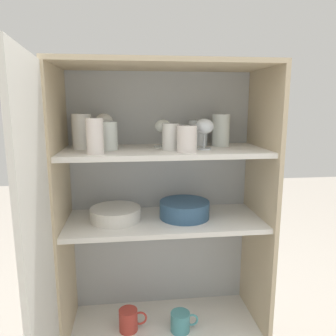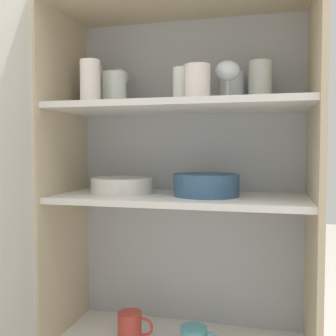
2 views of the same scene
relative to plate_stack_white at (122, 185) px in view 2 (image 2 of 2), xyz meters
The scene contains 19 objects.
cupboard_back_panel 0.28m from the plate_stack_white, 39.17° to the left, with size 0.85×0.02×1.39m, color #B2B7BC.
cupboard_side_left 0.24m from the plate_stack_white, behind, with size 0.02×0.37×1.39m, color #CCB793.
cupboard_side_right 0.63m from the plate_stack_white, ahead, with size 0.02×0.37×1.39m, color #CCB793.
cupboard_top_panel 0.63m from the plate_stack_white, ahead, with size 0.85×0.37×0.02m, color #CCB793.
shelf_board_middle 0.21m from the plate_stack_white, ahead, with size 0.81×0.33×0.02m, color white.
shelf_board_upper 0.33m from the plate_stack_white, ahead, with size 0.81×0.33×0.02m, color white.
tumbler_glass_0 0.40m from the plate_stack_white, 12.36° to the right, with size 0.07×0.07×0.11m.
tumbler_glass_1 0.36m from the plate_stack_white, 117.10° to the right, with size 0.06×0.06×0.13m.
tumbler_glass_2 0.33m from the plate_stack_white, 163.45° to the right, with size 0.08×0.08×0.11m.
tumbler_glass_3 0.44m from the plate_stack_white, 21.10° to the right, with size 0.08×0.08×0.10m.
tumbler_glass_4 0.57m from the plate_stack_white, ahead, with size 0.08×0.08×0.14m.
tumbler_glass_5 0.37m from the plate_stack_white, 164.60° to the left, with size 0.08×0.08×0.14m.
tumbler_glass_6 0.50m from the plate_stack_white, 13.61° to the left, with size 0.08×0.08×0.11m.
wine_glass_0 0.38m from the plate_stack_white, 117.15° to the left, with size 0.07×0.07×0.14m.
wine_glass_1 0.51m from the plate_stack_white, ahead, with size 0.08×0.08×0.12m.
wine_glass_2 0.41m from the plate_stack_white, 10.84° to the left, with size 0.07×0.07×0.12m.
plate_stack_white is the anchor object (origin of this frame).
mixing_bowl_large 0.29m from the plate_stack_white, ahead, with size 0.21×0.21×0.07m.
coffee_mug_primary 0.47m from the plate_stack_white, 45.17° to the right, with size 0.12×0.08×0.10m.
Camera 2 is at (0.28, -1.08, 0.93)m, focal length 42.00 mm.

